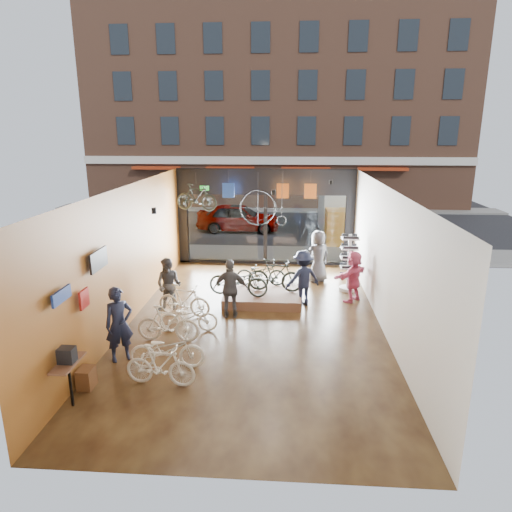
# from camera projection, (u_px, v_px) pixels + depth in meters

# --- Properties ---
(ground_plane) EXTENTS (7.00, 12.00, 0.04)m
(ground_plane) POSITION_uv_depth(u_px,v_px,m) (255.00, 323.00, 12.86)
(ground_plane) COLOR black
(ground_plane) RESTS_ON ground
(ceiling) EXTENTS (7.00, 12.00, 0.04)m
(ceiling) POSITION_uv_depth(u_px,v_px,m) (255.00, 187.00, 11.84)
(ceiling) COLOR black
(ceiling) RESTS_ON ground
(wall_left) EXTENTS (0.04, 12.00, 3.80)m
(wall_left) POSITION_uv_depth(u_px,v_px,m) (128.00, 255.00, 12.59)
(wall_left) COLOR #974E23
(wall_left) RESTS_ON ground
(wall_right) EXTENTS (0.04, 12.00, 3.80)m
(wall_right) POSITION_uv_depth(u_px,v_px,m) (386.00, 260.00, 12.11)
(wall_right) COLOR beige
(wall_right) RESTS_ON ground
(wall_back) EXTENTS (7.00, 0.04, 3.80)m
(wall_back) POSITION_uv_depth(u_px,v_px,m) (224.00, 370.00, 6.56)
(wall_back) COLOR beige
(wall_back) RESTS_ON ground
(storefront) EXTENTS (7.00, 0.26, 3.80)m
(storefront) POSITION_uv_depth(u_px,v_px,m) (266.00, 217.00, 18.12)
(storefront) COLOR black
(storefront) RESTS_ON ground
(exit_sign) EXTENTS (0.35, 0.06, 0.18)m
(exit_sign) POSITION_uv_depth(u_px,v_px,m) (204.00, 188.00, 17.86)
(exit_sign) COLOR #198C26
(exit_sign) RESTS_ON storefront
(street_road) EXTENTS (30.00, 18.00, 0.02)m
(street_road) POSITION_uv_depth(u_px,v_px,m) (273.00, 221.00, 27.28)
(street_road) COLOR black
(street_road) RESTS_ON ground
(sidewalk_near) EXTENTS (30.00, 2.40, 0.12)m
(sidewalk_near) POSITION_uv_depth(u_px,v_px,m) (267.00, 254.00, 19.76)
(sidewalk_near) COLOR slate
(sidewalk_near) RESTS_ON ground
(sidewalk_far) EXTENTS (30.00, 2.00, 0.12)m
(sidewalk_far) POSITION_uv_depth(u_px,v_px,m) (275.00, 209.00, 31.11)
(sidewalk_far) COLOR slate
(sidewalk_far) RESTS_ON ground
(opposite_building) EXTENTS (26.00, 5.00, 14.00)m
(opposite_building) POSITION_uv_depth(u_px,v_px,m) (277.00, 104.00, 31.67)
(opposite_building) COLOR brown
(opposite_building) RESTS_ON ground
(street_car) EXTENTS (4.40, 1.77, 1.50)m
(street_car) POSITION_uv_depth(u_px,v_px,m) (238.00, 217.00, 24.31)
(street_car) COLOR gray
(street_car) RESTS_ON street_road
(box_truck) EXTENTS (2.08, 6.25, 2.46)m
(box_truck) POSITION_uv_depth(u_px,v_px,m) (343.00, 213.00, 22.86)
(box_truck) COLOR silver
(box_truck) RESTS_ON street_road
(floor_bike_1) EXTENTS (1.56, 0.57, 0.92)m
(floor_bike_1) POSITION_uv_depth(u_px,v_px,m) (160.00, 365.00, 9.60)
(floor_bike_1) COLOR beige
(floor_bike_1) RESTS_ON ground_plane
(floor_bike_2) EXTENTS (1.73, 0.74, 0.89)m
(floor_bike_2) POSITION_uv_depth(u_px,v_px,m) (167.00, 350.00, 10.31)
(floor_bike_2) COLOR beige
(floor_bike_2) RESTS_ON ground_plane
(floor_bike_3) EXTENTS (1.62, 0.50, 0.97)m
(floor_bike_3) POSITION_uv_depth(u_px,v_px,m) (168.00, 324.00, 11.60)
(floor_bike_3) COLOR beige
(floor_bike_3) RESTS_ON ground_plane
(floor_bike_4) EXTENTS (1.61, 0.70, 0.82)m
(floor_bike_4) POSITION_uv_depth(u_px,v_px,m) (188.00, 317.00, 12.20)
(floor_bike_4) COLOR beige
(floor_bike_4) RESTS_ON ground_plane
(floor_bike_5) EXTENTS (1.65, 0.75, 0.96)m
(floor_bike_5) POSITION_uv_depth(u_px,v_px,m) (184.00, 300.00, 13.20)
(floor_bike_5) COLOR beige
(floor_bike_5) RESTS_ON ground_plane
(display_platform) EXTENTS (2.40, 1.80, 0.30)m
(display_platform) POSITION_uv_depth(u_px,v_px,m) (263.00, 297.00, 14.44)
(display_platform) COLOR #513421
(display_platform) RESTS_ON ground_plane
(display_bike_left) EXTENTS (1.93, 0.92, 0.97)m
(display_bike_left) POSITION_uv_depth(u_px,v_px,m) (238.00, 281.00, 13.97)
(display_bike_left) COLOR black
(display_bike_left) RESTS_ON display_platform
(display_bike_mid) EXTENTS (1.78, 0.66, 1.05)m
(display_bike_mid) POSITION_uv_depth(u_px,v_px,m) (275.00, 275.00, 14.35)
(display_bike_mid) COLOR black
(display_bike_mid) RESTS_ON display_platform
(display_bike_right) EXTENTS (1.63, 0.63, 0.85)m
(display_bike_right) POSITION_uv_depth(u_px,v_px,m) (261.00, 273.00, 14.92)
(display_bike_right) COLOR black
(display_bike_right) RESTS_ON display_platform
(customer_0) EXTENTS (0.78, 0.73, 1.79)m
(customer_0) POSITION_uv_depth(u_px,v_px,m) (119.00, 324.00, 10.55)
(customer_0) COLOR #161C33
(customer_0) RESTS_ON ground_plane
(customer_1) EXTENTS (0.90, 0.77, 1.64)m
(customer_1) POSITION_uv_depth(u_px,v_px,m) (169.00, 285.00, 13.44)
(customer_1) COLOR #3F3F44
(customer_1) RESTS_ON ground_plane
(customer_2) EXTENTS (1.03, 0.46, 1.72)m
(customer_2) POSITION_uv_depth(u_px,v_px,m) (231.00, 289.00, 13.01)
(customer_2) COLOR #3F3F44
(customer_2) RESTS_ON ground_plane
(customer_3) EXTENTS (1.29, 1.06, 1.74)m
(customer_3) POSITION_uv_depth(u_px,v_px,m) (303.00, 278.00, 13.94)
(customer_3) COLOR #161C33
(customer_3) RESTS_ON ground_plane
(customer_4) EXTENTS (1.08, 0.96, 1.86)m
(customer_4) POSITION_uv_depth(u_px,v_px,m) (318.00, 256.00, 16.11)
(customer_4) COLOR #3F3F44
(customer_4) RESTS_ON ground_plane
(customer_5) EXTENTS (1.38, 1.45, 1.64)m
(customer_5) POSITION_uv_depth(u_px,v_px,m) (353.00, 276.00, 14.29)
(customer_5) COLOR #CC4C72
(customer_5) RESTS_ON ground_plane
(sunglasses_rack) EXTENTS (0.69, 0.62, 1.93)m
(sunglasses_rack) POSITION_uv_depth(u_px,v_px,m) (349.00, 263.00, 15.23)
(sunglasses_rack) COLOR white
(sunglasses_rack) RESTS_ON ground_plane
(wall_merch) EXTENTS (0.40, 2.40, 2.60)m
(wall_merch) POSITION_uv_depth(u_px,v_px,m) (79.00, 328.00, 9.37)
(wall_merch) COLOR navy
(wall_merch) RESTS_ON wall_left
(penny_farthing) EXTENTS (1.62, 0.06, 1.29)m
(penny_farthing) POSITION_uv_depth(u_px,v_px,m) (265.00, 209.00, 16.35)
(penny_farthing) COLOR black
(penny_farthing) RESTS_ON ceiling
(hung_bike) EXTENTS (1.64, 0.87, 0.95)m
(hung_bike) POSITION_uv_depth(u_px,v_px,m) (196.00, 197.00, 16.28)
(hung_bike) COLOR black
(hung_bike) RESTS_ON ceiling
(jersey_left) EXTENTS (0.45, 0.03, 0.55)m
(jersey_left) POSITION_uv_depth(u_px,v_px,m) (228.00, 190.00, 17.14)
(jersey_left) COLOR #1E3F99
(jersey_left) RESTS_ON ceiling
(jersey_mid) EXTENTS (0.45, 0.03, 0.55)m
(jersey_mid) POSITION_uv_depth(u_px,v_px,m) (283.00, 191.00, 17.00)
(jersey_mid) COLOR #CC5919
(jersey_mid) RESTS_ON ceiling
(jersey_right) EXTENTS (0.45, 0.03, 0.55)m
(jersey_right) POSITION_uv_depth(u_px,v_px,m) (310.00, 191.00, 16.93)
(jersey_right) COLOR #CC5919
(jersey_right) RESTS_ON ceiling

